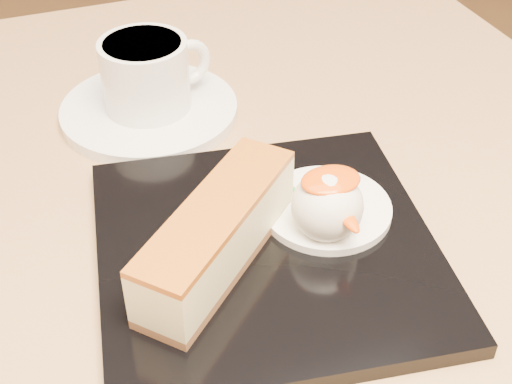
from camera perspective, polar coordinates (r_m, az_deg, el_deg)
name	(u,v)px	position (r m, az deg, el deg)	size (l,w,h in m)	color
table	(188,382)	(0.61, -5.48, -14.90)	(0.80, 0.80, 0.72)	black
dessert_plate	(267,249)	(0.47, 0.85, -4.62)	(0.22, 0.22, 0.01)	black
cheesecake	(217,234)	(0.44, -3.11, -3.40)	(0.13, 0.13, 0.05)	brown
cream_smear	(326,208)	(0.49, 5.64, -1.31)	(0.09, 0.09, 0.01)	white
ice_cream_scoop	(327,206)	(0.46, 5.72, -1.11)	(0.05, 0.05, 0.05)	white
mango_sauce	(331,180)	(0.45, 6.00, 0.93)	(0.04, 0.03, 0.01)	#EA4E07
mint_sprig	(274,192)	(0.50, 1.43, -0.01)	(0.03, 0.02, 0.00)	green
saucer	(149,110)	(0.62, -8.53, 6.48)	(0.15, 0.15, 0.01)	white
coffee_cup	(147,73)	(0.60, -8.70, 9.39)	(0.10, 0.07, 0.06)	white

